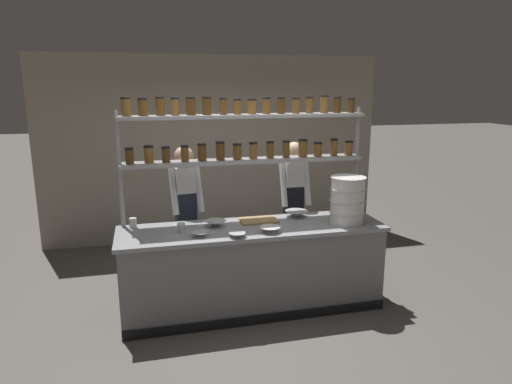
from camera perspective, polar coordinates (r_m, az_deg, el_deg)
The scene contains 15 objects.
ground_plane at distance 5.14m, azimuth -0.42°, elevation -14.17°, with size 40.00×40.00×0.00m, color #5B5651.
back_wall at distance 7.07m, azimuth -5.17°, elevation 5.37°, with size 5.18×0.12×2.80m, color #9E9384.
prep_counter at distance 4.95m, azimuth -0.43°, elevation -9.45°, with size 2.78×0.76×0.92m.
spice_shelf_unit at distance 4.91m, azimuth -1.52°, elevation 6.55°, with size 2.67×0.28×2.26m.
chef_left at distance 5.29m, azimuth -8.76°, elevation -2.05°, with size 0.39×0.32×1.70m.
chef_center at distance 5.55m, azimuth 4.70°, elevation -1.14°, with size 0.37×0.30×1.71m.
container_stack at distance 4.94m, azimuth 11.36°, elevation -1.00°, with size 0.37×0.37×0.51m.
cutting_board at distance 4.96m, azimuth 0.32°, elevation -3.57°, with size 0.40×0.26×0.02m.
prep_bowl_near_left at distance 4.81m, azimuth -5.09°, elevation -3.94°, with size 0.23×0.23×0.06m.
prep_bowl_center_front at distance 4.52m, azimuth -6.96°, elevation -5.27°, with size 0.17×0.17×0.05m.
prep_bowl_center_back at distance 4.61m, azimuth 1.76°, elevation -4.72°, with size 0.21×0.21×0.06m.
prep_bowl_near_right at distance 5.14m, azimuth 5.08°, elevation -2.75°, with size 0.26×0.26×0.07m.
prep_bowl_far_left at distance 4.47m, azimuth -2.35°, elevation -5.39°, with size 0.17×0.17×0.05m.
serving_cup_front at distance 4.92m, azimuth -15.12°, elevation -3.74°, with size 0.08×0.08×0.10m.
serving_cup_by_board at distance 4.65m, azimuth -9.33°, elevation -4.45°, with size 0.08×0.08×0.10m.
Camera 1 is at (-1.06, -4.44, 2.38)m, focal length 32.00 mm.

